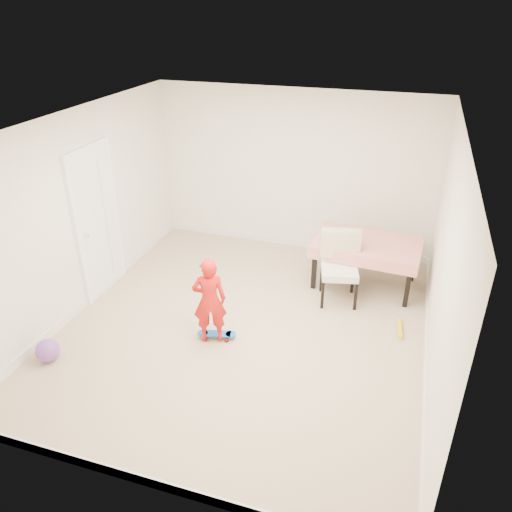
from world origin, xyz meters
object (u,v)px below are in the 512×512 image
(balloon, at_px, (48,351))
(dining_chair, at_px, (340,269))
(child, at_px, (210,303))
(dining_table, at_px, (365,263))
(skateboard, at_px, (217,336))

(balloon, bearing_deg, dining_chair, 37.72)
(child, height_order, balloon, child)
(dining_table, height_order, dining_chair, dining_chair)
(dining_table, relative_size, skateboard, 3.08)
(skateboard, relative_size, child, 0.44)
(dining_chair, relative_size, child, 0.90)
(dining_chair, distance_m, child, 1.93)
(dining_table, relative_size, dining_chair, 1.50)
(child, relative_size, balloon, 3.97)
(child, bearing_deg, balloon, 6.05)
(dining_chair, xyz_separation_m, skateboard, (-1.29, -1.33, -0.46))
(balloon, bearing_deg, dining_table, 41.13)
(dining_table, relative_size, child, 1.35)
(skateboard, bearing_deg, dining_table, 36.46)
(dining_chair, bearing_deg, balloon, -155.19)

